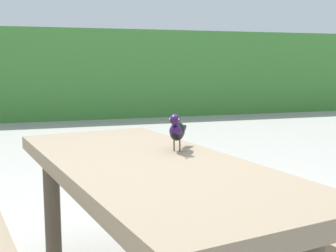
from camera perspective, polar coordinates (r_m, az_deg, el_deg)
name	(u,v)px	position (r m, az deg, el deg)	size (l,w,h in m)	color
hedge_wall	(65,74)	(10.11, -13.29, 6.68)	(28.00, 2.20, 1.86)	#428438
picnic_table_foreground	(148,201)	(1.96, -2.69, -9.70)	(1.96, 1.98, 0.74)	#84725B
bird_grackle	(177,130)	(2.08, 1.16, -0.53)	(0.17, 0.26, 0.18)	black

